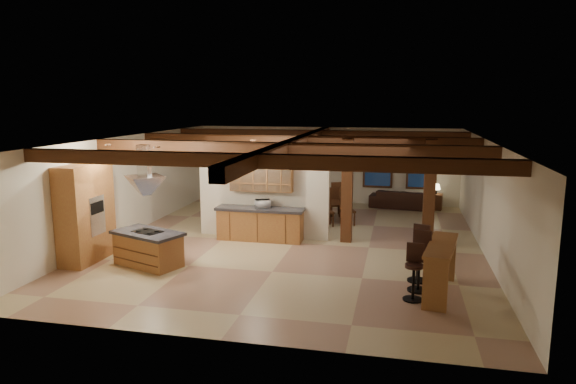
{
  "coord_description": "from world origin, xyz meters",
  "views": [
    {
      "loc": [
        2.78,
        -13.5,
        3.92
      ],
      "look_at": [
        -0.28,
        0.5,
        1.35
      ],
      "focal_mm": 32.0,
      "sensor_mm": 36.0,
      "label": 1
    }
  ],
  "objects_px": {
    "sofa": "(401,199)",
    "bar_counter": "(441,260)",
    "dining_table": "(321,212)",
    "kitchen_island": "(148,248)"
  },
  "relations": [
    {
      "from": "sofa",
      "to": "bar_counter",
      "type": "distance_m",
      "value": 8.63
    },
    {
      "from": "bar_counter",
      "to": "dining_table",
      "type": "bearing_deg",
      "value": 119.75
    },
    {
      "from": "dining_table",
      "to": "sofa",
      "type": "height_order",
      "value": "sofa"
    },
    {
      "from": "dining_table",
      "to": "bar_counter",
      "type": "relative_size",
      "value": 0.84
    },
    {
      "from": "kitchen_island",
      "to": "bar_counter",
      "type": "height_order",
      "value": "bar_counter"
    },
    {
      "from": "bar_counter",
      "to": "sofa",
      "type": "bearing_deg",
      "value": 95.24
    },
    {
      "from": "sofa",
      "to": "bar_counter",
      "type": "height_order",
      "value": "bar_counter"
    },
    {
      "from": "kitchen_island",
      "to": "sofa",
      "type": "xyz_separation_m",
      "value": [
        5.91,
        8.14,
        -0.1
      ]
    },
    {
      "from": "kitchen_island",
      "to": "sofa",
      "type": "bearing_deg",
      "value": 54.02
    },
    {
      "from": "sofa",
      "to": "bar_counter",
      "type": "xyz_separation_m",
      "value": [
        0.79,
        -8.58,
        0.39
      ]
    }
  ]
}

